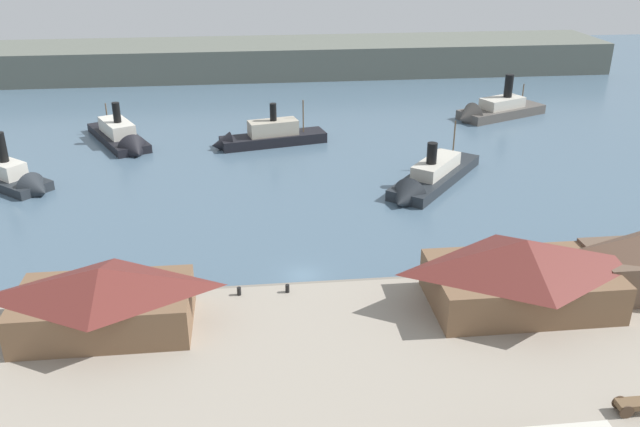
# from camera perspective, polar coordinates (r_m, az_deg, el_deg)

# --- Properties ---
(ground_plane) EXTENTS (320.00, 320.00, 0.00)m
(ground_plane) POSITION_cam_1_polar(r_m,az_deg,el_deg) (76.38, -1.50, -5.38)
(ground_plane) COLOR slate
(quay_promenade) EXTENTS (110.00, 36.00, 1.20)m
(quay_promenade) POSITION_cam_1_polar(r_m,az_deg,el_deg) (57.95, 0.48, -15.56)
(quay_promenade) COLOR #9E9384
(quay_promenade) RESTS_ON ground
(seawall_edge) EXTENTS (110.00, 0.80, 1.00)m
(seawall_edge) POSITION_cam_1_polar(r_m,az_deg,el_deg) (73.03, -1.25, -6.42)
(seawall_edge) COLOR gray
(seawall_edge) RESTS_ON ground
(ferry_shed_central_terminal) EXTENTS (16.76, 9.62, 6.61)m
(ferry_shed_central_terminal) POSITION_cam_1_polar(r_m,az_deg,el_deg) (66.58, -18.25, -6.99)
(ferry_shed_central_terminal) COLOR brown
(ferry_shed_central_terminal) RESTS_ON quay_promenade
(ferry_shed_west_terminal) EXTENTS (18.75, 11.06, 7.32)m
(ferry_shed_west_terminal) POSITION_cam_1_polar(r_m,az_deg,el_deg) (70.09, 17.12, -4.85)
(ferry_shed_west_terminal) COLOR brown
(ferry_shed_west_terminal) RESTS_ON quay_promenade
(mooring_post_center_west) EXTENTS (0.44, 0.44, 0.90)m
(mooring_post_center_west) POSITION_cam_1_polar(r_m,az_deg,el_deg) (70.66, -2.84, -6.49)
(mooring_post_center_west) COLOR black
(mooring_post_center_west) RESTS_ON quay_promenade
(mooring_post_center_east) EXTENTS (0.44, 0.44, 0.90)m
(mooring_post_center_east) POSITION_cam_1_polar(r_m,az_deg,el_deg) (70.62, -7.02, -6.69)
(mooring_post_center_east) COLOR black
(mooring_post_center_east) RESTS_ON quay_promenade
(ferry_moored_east) EXTENTS (19.72, 22.43, 10.05)m
(ferry_moored_east) POSITION_cam_1_polar(r_m,az_deg,el_deg) (101.75, 9.28, 2.88)
(ferry_moored_east) COLOR #23282D
(ferry_moored_east) RESTS_ON ground
(ferry_near_quay) EXTENTS (21.50, 14.17, 10.59)m
(ferry_near_quay) POSITION_cam_1_polar(r_m,az_deg,el_deg) (141.79, 14.70, 8.57)
(ferry_near_quay) COLOR #514C47
(ferry_near_quay) RESTS_ON ground
(ferry_outer_harbor) EXTENTS (14.55, 21.54, 9.51)m
(ferry_outer_harbor) POSITION_cam_1_polar(r_m,az_deg,el_deg) (125.19, -16.73, 6.25)
(ferry_outer_harbor) COLOR black
(ferry_outer_harbor) RESTS_ON ground
(ferry_moored_west) EXTENTS (19.40, 17.76, 10.18)m
(ferry_moored_west) POSITION_cam_1_polar(r_m,az_deg,el_deg) (111.96, -25.28, 2.86)
(ferry_moored_west) COLOR #23282D
(ferry_moored_west) RESTS_ON ground
(ferry_mid_harbor) EXTENTS (21.37, 9.04, 8.99)m
(ferry_mid_harbor) POSITION_cam_1_polar(r_m,az_deg,el_deg) (120.33, -4.95, 6.61)
(ferry_mid_harbor) COLOR black
(ferry_mid_harbor) RESTS_ON ground
(far_headland) EXTENTS (180.00, 24.00, 8.00)m
(far_headland) POSITION_cam_1_polar(r_m,az_deg,el_deg) (179.51, -4.68, 13.26)
(far_headland) COLOR #60665B
(far_headland) RESTS_ON ground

